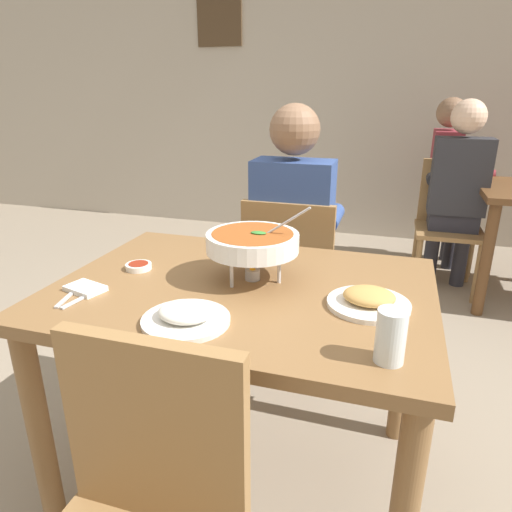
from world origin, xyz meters
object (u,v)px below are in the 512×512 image
object	(u,v)px
appetizer_plate	(369,300)
chair_bg_right	(449,217)
drink_glass	(390,339)
sauce_dish	(139,266)
patron_bg_middle	(448,173)
rice_plate	(186,316)
diner_main	(294,228)
patron_bg_right	(458,186)
dining_table_main	(243,319)
chair_diner_main	(291,277)
curry_bowl	(253,243)
chair_bg_middle	(462,206)

from	to	relation	value
appetizer_plate	chair_bg_right	bearing A→B (deg)	78.92
appetizer_plate	drink_glass	size ratio (longest dim) A/B	1.85
sauce_dish	appetizer_plate	bearing A→B (deg)	-4.63
drink_glass	chair_bg_right	world-z (taller)	chair_bg_right
patron_bg_middle	rice_plate	bearing A→B (deg)	-107.16
diner_main	appetizer_plate	xyz separation A→B (m)	(0.40, -0.79, 0.04)
diner_main	patron_bg_right	size ratio (longest dim) A/B	1.00
dining_table_main	chair_diner_main	size ratio (longest dim) A/B	1.33
diner_main	drink_glass	size ratio (longest dim) A/B	10.08
rice_plate	appetizer_plate	size ratio (longest dim) A/B	1.00
dining_table_main	appetizer_plate	xyz separation A→B (m)	(0.40, -0.03, 0.14)
curry_bowl	drink_glass	distance (m)	0.58
dining_table_main	appetizer_plate	size ratio (longest dim) A/B	4.98
chair_bg_middle	patron_bg_right	world-z (taller)	patron_bg_right
curry_bowl	chair_diner_main	bearing A→B (deg)	91.39
chair_diner_main	sauce_dish	world-z (taller)	chair_diner_main
chair_diner_main	chair_bg_right	bearing A→B (deg)	59.70
sauce_dish	chair_bg_right	size ratio (longest dim) A/B	0.10
appetizer_plate	chair_bg_right	size ratio (longest dim) A/B	0.27
patron_bg_middle	sauce_dish	bearing A→B (deg)	-115.34
curry_bowl	diner_main	bearing A→B (deg)	91.32
patron_bg_middle	patron_bg_right	distance (m)	0.54
chair_bg_middle	appetizer_plate	bearing A→B (deg)	-102.09
curry_bowl	appetizer_plate	xyz separation A→B (m)	(0.38, -0.09, -0.11)
chair_bg_right	patron_bg_right	size ratio (longest dim) A/B	0.69
chair_diner_main	sauce_dish	bearing A→B (deg)	-119.59
chair_diner_main	curry_bowl	size ratio (longest dim) A/B	2.71
chair_diner_main	chair_bg_right	xyz separation A→B (m)	(0.82, 1.41, 0.00)
curry_bowl	appetizer_plate	world-z (taller)	curry_bowl
drink_glass	chair_bg_right	bearing A→B (deg)	81.64
dining_table_main	sauce_dish	xyz separation A→B (m)	(-0.39, 0.03, 0.13)
chair_diner_main	appetizer_plate	xyz separation A→B (m)	(0.40, -0.76, 0.28)
drink_glass	chair_bg_right	distance (m)	2.49
appetizer_plate	drink_glass	world-z (taller)	drink_glass
curry_bowl	chair_bg_right	distance (m)	2.26
curry_bowl	sauce_dish	size ratio (longest dim) A/B	3.69
curry_bowl	chair_bg_middle	bearing A→B (deg)	69.38
chair_bg_middle	rice_plate	bearing A→B (deg)	-109.81
sauce_dish	chair_bg_right	bearing A→B (deg)	59.93
chair_diner_main	appetizer_plate	distance (m)	0.90
drink_glass	appetizer_plate	bearing A→B (deg)	103.13
rice_plate	patron_bg_middle	world-z (taller)	patron_bg_middle
sauce_dish	drink_glass	distance (m)	0.92
chair_diner_main	sauce_dish	size ratio (longest dim) A/B	10.00
patron_bg_middle	patron_bg_right	world-z (taller)	same
chair_diner_main	patron_bg_middle	bearing A→B (deg)	66.32
dining_table_main	patron_bg_right	xyz separation A→B (m)	(0.84, 2.07, 0.09)
chair_diner_main	patron_bg_middle	size ratio (longest dim) A/B	0.69
dining_table_main	chair_bg_right	world-z (taller)	chair_bg_right
rice_plate	chair_bg_right	distance (m)	2.58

